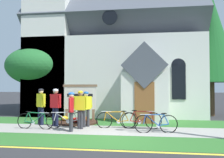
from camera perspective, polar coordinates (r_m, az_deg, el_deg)
name	(u,v)px	position (r m, az deg, el deg)	size (l,w,h in m)	color
ground	(122,122)	(12.83, 2.34, -10.14)	(140.00, 140.00, 0.00)	#2B2B2D
sidewalk_slab	(97,130)	(10.63, -3.53, -11.84)	(32.00, 2.18, 0.01)	#99968E
grass_verge	(85,141)	(8.62, -6.40, -14.21)	(32.00, 2.02, 0.01)	#2D6628
church_lawn	(106,122)	(12.96, -1.38, -10.04)	(24.00, 2.60, 0.01)	#2D6628
curb_paint_stripe	(75,149)	(7.53, -8.68, -16.03)	(28.00, 0.16, 0.01)	yellow
church_building	(115,51)	(19.19, 0.80, 6.52)	(11.65, 12.26, 12.23)	silver
church_sign	(80,98)	(12.97, -7.53, -4.44)	(1.84, 0.17, 1.97)	#7F6047
flower_bed	(77,122)	(12.60, -8.21, -9.87)	(2.10, 2.10, 0.34)	#382319
bicycle_red	(66,120)	(11.28, -10.74, -9.37)	(1.66, 0.60, 0.79)	black
bicycle_white	(142,120)	(10.92, 6.96, -9.56)	(1.76, 0.18, 0.84)	black
bicycle_blue	(116,120)	(10.98, 1.04, -9.56)	(1.81, 0.18, 0.81)	black
bicycle_yellow	(35,121)	(11.28, -17.67, -9.34)	(1.71, 0.15, 0.80)	black
bicycle_black	(156,123)	(10.02, 10.34, -10.24)	(1.73, 0.28, 0.82)	black
cyclist_in_blue_jersey	(71,109)	(10.27, -9.56, -6.87)	(0.31, 0.71, 1.63)	#2D2D33
cyclist_in_yellow_jersey	(86,106)	(11.30, -6.12, -6.39)	(0.48, 0.58, 1.64)	#2D2D33
cyclist_in_orange_jersey	(41,103)	(12.34, -16.37, -5.50)	(0.54, 0.59, 1.77)	#191E38
cyclist_in_red_jersey	(80,106)	(10.77, -7.46, -6.43)	(0.66, 0.27, 1.68)	#2D2D33
cyclist_in_white_jersey	(56,104)	(11.73, -13.13, -5.75)	(0.61, 0.48, 1.76)	#191E38
roadside_conifer	(211,36)	(17.05, 22.16, 9.39)	(3.35, 3.35, 8.16)	#4C3823
yard_deciduous_tree	(39,66)	(17.01, -16.84, 2.85)	(4.26, 4.26, 4.53)	#3D2D1E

